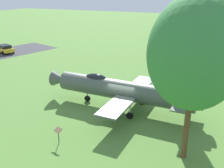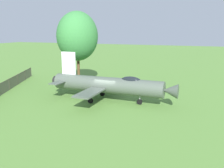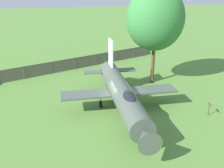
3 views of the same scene
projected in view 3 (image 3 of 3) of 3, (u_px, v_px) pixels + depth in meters
The scene contains 5 objects.
ground_plane at pixel (121, 112), 23.07m from camera, with size 200.00×200.00×0.00m, color #568438.
display_jet at pixel (122, 94), 22.05m from camera, with size 10.16×14.78×5.37m.
shade_tree at pixel (155, 19), 27.29m from camera, with size 6.14×5.45×10.35m.
perimeter_fence at pixel (63, 65), 33.03m from camera, with size 27.18×11.14×1.53m.
info_plaque at pixel (209, 106), 22.16m from camera, with size 0.57×0.70×1.14m.
Camera 3 is at (5.03, 20.00, 10.66)m, focal length 42.35 mm.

